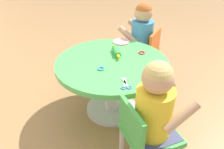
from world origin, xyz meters
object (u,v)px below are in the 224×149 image
(craft_table, at_px, (112,74))
(child_chair_right, at_px, (144,52))
(child_chair_left, at_px, (146,135))
(rolling_pin, at_px, (116,51))
(seated_child_left, at_px, (155,103))
(craft_scissors, at_px, (126,85))
(seated_child_right, at_px, (142,30))

(craft_table, xyz_separation_m, child_chair_right, (0.54, -0.31, -0.06))
(child_chair_left, height_order, rolling_pin, child_chair_left)
(seated_child_left, bearing_deg, child_chair_left, 113.54)
(craft_table, distance_m, craft_scissors, 0.36)
(seated_child_left, relative_size, rolling_pin, 2.22)
(rolling_pin, bearing_deg, seated_child_left, -162.29)
(seated_child_left, distance_m, craft_scissors, 0.29)
(craft_table, height_order, rolling_pin, rolling_pin)
(craft_table, distance_m, rolling_pin, 0.19)
(craft_table, xyz_separation_m, seated_child_right, (0.55, -0.27, 0.17))
(seated_child_left, bearing_deg, rolling_pin, 17.71)
(seated_child_right, distance_m, craft_scissors, 0.90)
(child_chair_right, distance_m, seated_child_right, 0.23)
(child_chair_left, relative_size, craft_scissors, 3.86)
(seated_child_left, height_order, rolling_pin, seated_child_left)
(seated_child_right, height_order, craft_scissors, seated_child_right)
(rolling_pin, bearing_deg, seated_child_right, -29.30)
(child_chair_right, xyz_separation_m, seated_child_right, (0.02, 0.04, 0.23))
(seated_child_right, relative_size, rolling_pin, 2.22)
(child_chair_right, height_order, seated_child_right, seated_child_right)
(child_chair_left, height_order, seated_child_left, seated_child_left)
(craft_scissors, bearing_deg, craft_table, 16.44)
(craft_table, relative_size, child_chair_left, 1.63)
(seated_child_right, relative_size, craft_scissors, 3.67)
(child_chair_left, xyz_separation_m, rolling_pin, (0.70, 0.18, 0.20))
(craft_table, relative_size, seated_child_left, 1.72)
(child_chair_left, xyz_separation_m, craft_scissors, (0.25, 0.12, 0.18))
(seated_child_left, height_order, craft_scissors, seated_child_left)
(child_chair_left, xyz_separation_m, seated_child_left, (0.02, -0.04, 0.23))
(craft_table, height_order, craft_scissors, craft_scissors)
(child_chair_right, distance_m, rolling_pin, 0.54)
(seated_child_right, bearing_deg, child_chair_right, -116.78)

